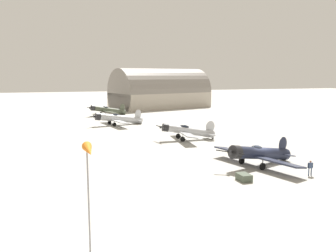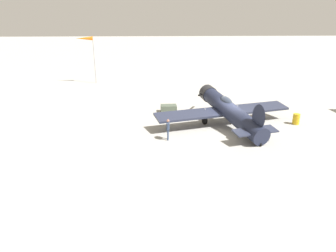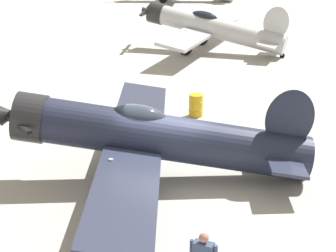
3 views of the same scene
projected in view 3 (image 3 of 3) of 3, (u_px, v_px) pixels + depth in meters
name	position (u px, v px, depth m)	size (l,w,h in m)	color
ground_plane	(168.00, 179.00, 17.55)	(400.00, 400.00, 0.00)	#A8A59E
airplane_foreground	(152.00, 137.00, 17.05)	(12.39, 10.71, 3.09)	#1E2338
airplane_mid_apron	(210.00, 27.00, 33.68)	(10.84, 9.50, 3.11)	#B7BABF
fuel_drum	(196.00, 105.00, 22.93)	(0.62, 0.62, 0.94)	gold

